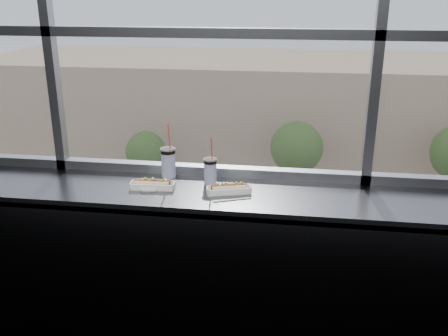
# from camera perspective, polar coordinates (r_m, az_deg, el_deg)

# --- Properties ---
(wall_back_lower) EXTENTS (6.00, 0.00, 6.00)m
(wall_back_lower) POSITION_cam_1_polar(r_m,az_deg,el_deg) (3.50, -1.75, -9.20)
(wall_back_lower) COLOR black
(wall_back_lower) RESTS_ON ground
(counter) EXTENTS (6.00, 0.55, 0.06)m
(counter) POSITION_cam_1_polar(r_m,az_deg,el_deg) (3.03, -2.76, -3.07)
(counter) COLOR slate
(counter) RESTS_ON ground
(counter_fascia) EXTENTS (6.00, 0.04, 1.04)m
(counter_fascia) POSITION_cam_1_polar(r_m,az_deg,el_deg) (3.06, -3.53, -13.96)
(counter_fascia) COLOR slate
(counter_fascia) RESTS_ON ground
(hotdog_tray_left) EXTENTS (0.28, 0.11, 0.07)m
(hotdog_tray_left) POSITION_cam_1_polar(r_m,az_deg,el_deg) (3.06, -8.16, -1.85)
(hotdog_tray_left) COLOR white
(hotdog_tray_left) RESTS_ON counter
(hotdog_tray_right) EXTENTS (0.28, 0.16, 0.06)m
(hotdog_tray_right) POSITION_cam_1_polar(r_m,az_deg,el_deg) (2.97, 0.54, -2.38)
(hotdog_tray_right) COLOR white
(hotdog_tray_right) RESTS_ON counter
(soda_cup_left) EXTENTS (0.10, 0.10, 0.37)m
(soda_cup_left) POSITION_cam_1_polar(r_m,az_deg,el_deg) (3.21, -6.38, 0.79)
(soda_cup_left) COLOR white
(soda_cup_left) RESTS_ON counter
(soda_cup_right) EXTENTS (0.09, 0.09, 0.31)m
(soda_cup_right) POSITION_cam_1_polar(r_m,az_deg,el_deg) (3.08, -1.59, -0.23)
(soda_cup_right) COLOR white
(soda_cup_right) RESTS_ON counter
(loose_straw) EXTENTS (0.21, 0.10, 0.01)m
(loose_straw) POSITION_cam_1_polar(r_m,az_deg,el_deg) (2.87, 0.96, -3.64)
(loose_straw) COLOR white
(loose_straw) RESTS_ON counter
(wrapper) EXTENTS (0.10, 0.07, 0.03)m
(wrapper) POSITION_cam_1_polar(r_m,az_deg,el_deg) (3.03, -8.66, -2.43)
(wrapper) COLOR silver
(wrapper) RESTS_ON counter
(plaza_ground) EXTENTS (120.00, 120.00, 0.00)m
(plaza_ground) POSITION_cam_1_polar(r_m,az_deg,el_deg) (48.36, 7.45, 3.70)
(plaza_ground) COLOR #A3988C
(plaza_ground) RESTS_ON ground
(street_asphalt) EXTENTS (80.00, 10.00, 0.06)m
(street_asphalt) POSITION_cam_1_polar(r_m,az_deg,el_deg) (26.54, 6.20, -10.22)
(street_asphalt) COLOR black
(street_asphalt) RESTS_ON plaza_ground
(far_sidewalk) EXTENTS (80.00, 6.00, 0.04)m
(far_sidewalk) POSITION_cam_1_polar(r_m,az_deg,el_deg) (33.72, 6.81, -3.48)
(far_sidewalk) COLOR #A3988C
(far_sidewalk) RESTS_ON plaza_ground
(far_building) EXTENTS (50.00, 14.00, 8.00)m
(far_building) POSITION_cam_1_polar(r_m,az_deg,el_deg) (42.04, 7.50, 6.89)
(far_building) COLOR tan
(far_building) RESTS_ON plaza_ground
(car_near_c) EXTENTS (3.01, 6.60, 2.16)m
(car_near_c) POSITION_cam_1_polar(r_m,az_deg,el_deg) (22.59, 3.30, -12.68)
(car_near_c) COLOR #9F0016
(car_near_c) RESTS_ON street_asphalt
(car_far_b) EXTENTS (2.80, 6.03, 1.97)m
(car_far_b) POSITION_cam_1_polar(r_m,az_deg,el_deg) (29.68, 10.77, -4.88)
(car_far_b) COLOR maroon
(car_far_b) RESTS_ON street_asphalt
(car_near_d) EXTENTS (2.61, 5.66, 1.85)m
(car_near_d) POSITION_cam_1_polar(r_m,az_deg,el_deg) (23.18, 20.23, -13.54)
(car_near_d) COLOR white
(car_near_d) RESTS_ON street_asphalt
(car_near_a) EXTENTS (3.14, 7.03, 2.31)m
(car_near_a) POSITION_cam_1_polar(r_m,az_deg,el_deg) (26.09, -23.57, -9.50)
(car_near_a) COLOR silver
(car_near_a) RESTS_ON street_asphalt
(car_far_a) EXTENTS (3.03, 6.51, 2.12)m
(car_far_a) POSITION_cam_1_polar(r_m,az_deg,el_deg) (31.70, -13.23, -3.28)
(car_far_a) COLOR black
(car_far_a) RESTS_ON street_asphalt
(pedestrian_d) EXTENTS (0.63, 0.84, 1.89)m
(pedestrian_d) POSITION_cam_1_polar(r_m,az_deg,el_deg) (35.07, 22.34, -2.26)
(pedestrian_d) COLOR #66605B
(pedestrian_d) RESTS_ON far_sidewalk
(pedestrian_c) EXTENTS (0.77, 1.03, 2.31)m
(pedestrian_c) POSITION_cam_1_polar(r_m,az_deg,el_deg) (33.54, 15.31, -2.02)
(pedestrian_c) COLOR #66605B
(pedestrian_c) RESTS_ON far_sidewalk
(pedestrian_b) EXTENTS (0.84, 0.63, 1.90)m
(pedestrian_b) POSITION_cam_1_polar(r_m,az_deg,el_deg) (33.88, 8.12, -1.65)
(pedestrian_b) COLOR #66605B
(pedestrian_b) RESTS_ON far_sidewalk
(pedestrian_a) EXTENTS (0.62, 0.83, 1.86)m
(pedestrian_a) POSITION_cam_1_polar(r_m,az_deg,el_deg) (33.66, -1.13, -1.63)
(pedestrian_a) COLOR #66605B
(pedestrian_a) RESTS_ON far_sidewalk
(tree_left) EXTENTS (2.74, 2.74, 4.27)m
(tree_left) POSITION_cam_1_polar(r_m,az_deg,el_deg) (34.17, -8.93, 1.89)
(tree_left) COLOR #47382B
(tree_left) RESTS_ON far_sidewalk
(tree_center) EXTENTS (3.41, 3.41, 5.33)m
(tree_center) POSITION_cam_1_polar(r_m,az_deg,el_deg) (32.47, 8.30, 2.30)
(tree_center) COLOR #47382B
(tree_center) RESTS_ON far_sidewalk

